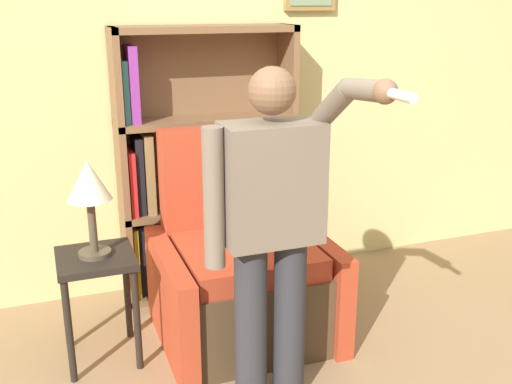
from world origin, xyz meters
name	(u,v)px	position (x,y,z in m)	size (l,w,h in m)	color
wall_back	(215,72)	(0.00, 2.03, 1.40)	(8.00, 0.11, 2.80)	#DBCC84
bookcase	(193,168)	(-0.20, 1.87, 0.83)	(1.12, 0.28, 1.70)	brown
armchair	(240,272)	(-0.10, 1.25, 0.36)	(0.94, 0.87, 1.15)	#4C3823
person_standing	(272,225)	(-0.18, 0.59, 0.91)	(0.57, 0.78, 1.59)	#2D2D33
side_table	(97,277)	(-0.89, 1.24, 0.48)	(0.39, 0.39, 0.60)	black
table_lamp	(89,187)	(-0.89, 1.24, 0.96)	(0.22, 0.22, 0.50)	#4C4233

